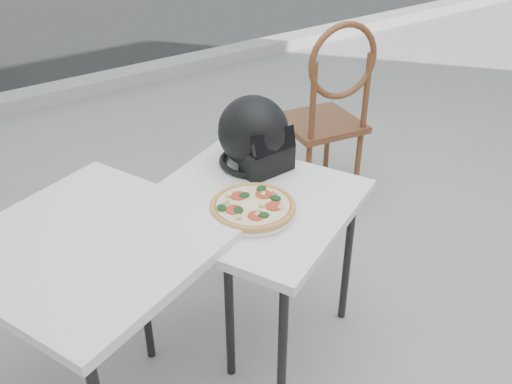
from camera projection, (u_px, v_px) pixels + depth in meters
ground at (307, 269)px, 2.93m from camera, size 80.00×80.00×0.00m
curb at (86, 86)px, 4.97m from camera, size 30.00×0.25×0.12m
cafe_table_main at (249, 213)px, 2.20m from camera, size 1.00×1.00×0.71m
plate at (253, 211)px, 2.08m from camera, size 0.41×0.41×0.02m
pizza at (253, 206)px, 2.07m from camera, size 0.38×0.38×0.04m
helmet at (255, 136)px, 2.33m from camera, size 0.31×0.32×0.30m
cafe_chair_main at (329, 106)px, 3.18m from camera, size 0.49×0.49×1.11m
cafe_table_side at (93, 255)px, 1.92m from camera, size 1.02×1.02×0.75m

